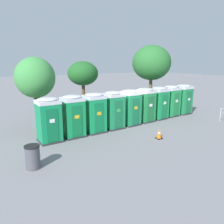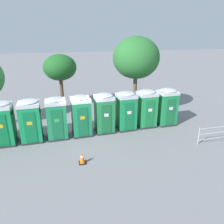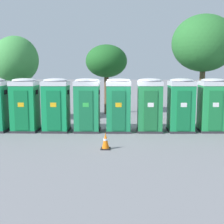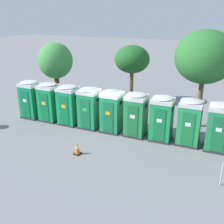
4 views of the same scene
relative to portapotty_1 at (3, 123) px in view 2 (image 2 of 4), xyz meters
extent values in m
plane|color=slate|center=(4.45, 0.49, -1.28)|extent=(120.00, 120.00, 0.00)
cube|color=#2D2D33|center=(0.00, 0.01, -1.23)|extent=(1.23, 1.21, 0.10)
cube|color=#138A48|center=(0.00, 0.01, -0.13)|extent=(1.17, 1.15, 2.10)
cube|color=#0E6B38|center=(0.01, -0.58, -0.21)|extent=(0.64, 0.04, 1.85)
cube|color=yellow|center=(0.01, -0.60, 0.07)|extent=(0.28, 0.01, 0.20)
cube|color=black|center=(0.59, 0.01, 0.60)|extent=(0.03, 0.36, 0.20)
cube|color=silver|center=(0.00, 0.01, 1.02)|extent=(1.20, 1.19, 0.20)
cube|color=#2D2D33|center=(1.49, 0.06, -1.23)|extent=(1.25, 1.22, 0.10)
cube|color=#138F4E|center=(1.49, 0.06, -0.13)|extent=(1.19, 1.16, 2.10)
cube|color=#0F6F3D|center=(1.50, -0.53, -0.21)|extent=(0.64, 0.04, 1.85)
cube|color=yellow|center=(1.50, -0.55, 0.07)|extent=(0.28, 0.01, 0.20)
cube|color=black|center=(2.08, 0.07, 0.60)|extent=(0.03, 0.36, 0.20)
cube|color=silver|center=(1.49, 0.06, 1.02)|extent=(1.23, 1.20, 0.20)
ellipsoid|color=silver|center=(1.49, 0.06, 1.17)|extent=(1.17, 1.14, 0.18)
cube|color=#2D2D33|center=(2.98, 0.11, -1.23)|extent=(1.23, 1.22, 0.10)
cube|color=#1C864F|center=(2.98, 0.11, -0.13)|extent=(1.17, 1.17, 2.10)
cube|color=#16693D|center=(2.99, -0.48, -0.21)|extent=(0.63, 0.04, 1.85)
cube|color=green|center=(2.99, -0.50, 0.07)|extent=(0.28, 0.01, 0.20)
cube|color=black|center=(3.56, 0.12, 0.60)|extent=(0.03, 0.36, 0.20)
cube|color=silver|center=(2.98, 0.11, 1.02)|extent=(1.21, 1.20, 0.20)
ellipsoid|color=silver|center=(2.98, 0.11, 1.17)|extent=(1.15, 1.14, 0.18)
cube|color=#2D2D33|center=(4.46, 0.17, -1.23)|extent=(1.22, 1.24, 0.10)
cube|color=#1B864F|center=(4.46, 0.17, -0.13)|extent=(1.16, 1.18, 2.10)
cube|color=#15693E|center=(4.49, -0.41, -0.21)|extent=(0.61, 0.05, 1.85)
cube|color=yellow|center=(4.49, -0.43, 0.07)|extent=(0.28, 0.02, 0.20)
cube|color=black|center=(5.03, 0.20, 0.60)|extent=(0.04, 0.36, 0.20)
cube|color=silver|center=(4.46, 0.17, 1.02)|extent=(1.19, 1.22, 0.20)
ellipsoid|color=silver|center=(4.46, 0.17, 1.17)|extent=(1.14, 1.16, 0.18)
cube|color=#2D2D33|center=(5.95, 0.28, -1.23)|extent=(1.20, 1.22, 0.10)
cube|color=#218243|center=(5.95, 0.28, -0.13)|extent=(1.14, 1.16, 2.10)
cube|color=#1A6634|center=(5.96, -0.31, -0.21)|extent=(0.62, 0.04, 1.85)
cube|color=white|center=(5.96, -0.33, 0.07)|extent=(0.28, 0.01, 0.20)
cube|color=black|center=(6.52, 0.29, 0.60)|extent=(0.03, 0.36, 0.20)
cube|color=silver|center=(5.95, 0.28, 1.02)|extent=(1.17, 1.19, 0.20)
ellipsoid|color=silver|center=(5.95, 0.28, 1.17)|extent=(1.12, 1.14, 0.18)
cube|color=#2D2D33|center=(7.43, 0.35, -1.23)|extent=(1.25, 1.25, 0.10)
cube|color=#198E4C|center=(7.43, 0.35, -0.13)|extent=(1.19, 1.19, 2.10)
cube|color=#136F3B|center=(7.46, -0.24, -0.21)|extent=(0.62, 0.06, 1.85)
cube|color=white|center=(7.46, -0.26, 0.07)|extent=(0.28, 0.02, 0.20)
cube|color=black|center=(8.01, 0.37, 0.60)|extent=(0.04, 0.36, 0.20)
cube|color=silver|center=(7.43, 0.35, 1.02)|extent=(1.22, 1.23, 0.20)
ellipsoid|color=silver|center=(7.43, 0.35, 1.17)|extent=(1.16, 1.17, 0.18)
cube|color=#2D2D33|center=(8.92, 0.47, -1.23)|extent=(1.24, 1.24, 0.10)
cube|color=#21944B|center=(8.92, 0.47, -0.13)|extent=(1.18, 1.18, 2.10)
cube|color=#1A743A|center=(8.94, -0.12, -0.21)|extent=(0.63, 0.05, 1.85)
cube|color=white|center=(8.94, -0.14, 0.07)|extent=(0.28, 0.02, 0.20)
cube|color=black|center=(9.50, 0.49, 0.60)|extent=(0.04, 0.36, 0.20)
cube|color=silver|center=(8.92, 0.47, 1.02)|extent=(1.21, 1.21, 0.20)
ellipsoid|color=silver|center=(8.92, 0.47, 1.17)|extent=(1.16, 1.15, 0.18)
cube|color=#2D2D33|center=(10.41, 0.44, -1.23)|extent=(1.26, 1.23, 0.10)
cube|color=#1E8649|center=(10.41, 0.44, -0.13)|extent=(1.20, 1.17, 2.10)
cube|color=#176839|center=(10.43, -0.14, -0.21)|extent=(0.64, 0.05, 1.85)
cube|color=white|center=(10.43, -0.16, 0.07)|extent=(0.28, 0.02, 0.20)
cube|color=black|center=(11.01, 0.46, 0.60)|extent=(0.03, 0.36, 0.20)
cube|color=silver|center=(10.41, 0.44, 1.02)|extent=(1.24, 1.21, 0.20)
ellipsoid|color=silver|center=(10.41, 0.44, 1.17)|extent=(1.18, 1.15, 0.18)
cylinder|color=brown|center=(3.48, 5.83, 0.15)|extent=(0.29, 0.29, 2.86)
ellipsoid|color=#1E5B23|center=(3.48, 5.83, 2.16)|extent=(2.68, 2.68, 2.11)
cylinder|color=brown|center=(9.01, 3.11, 0.47)|extent=(0.30, 0.30, 3.50)
ellipsoid|color=#286B2D|center=(9.01, 3.11, 3.07)|extent=(3.47, 3.47, 3.10)
cube|color=black|center=(4.09, -3.13, -1.26)|extent=(0.36, 0.36, 0.04)
cone|color=orange|center=(4.09, -3.13, -0.94)|extent=(0.28, 0.28, 0.60)
cylinder|color=white|center=(4.09, -3.13, -0.91)|extent=(0.17, 0.17, 0.07)
cylinder|color=#B7B7BC|center=(10.85, -2.79, -0.76)|extent=(0.06, 0.06, 1.05)
cylinder|color=#B7B7BC|center=(11.85, -2.78, -0.33)|extent=(2.00, 0.05, 0.04)
cylinder|color=#B7B7BC|center=(11.85, -2.78, -0.68)|extent=(2.00, 0.05, 0.04)
cylinder|color=#B7B7BC|center=(11.85, -2.78, -1.03)|extent=(2.00, 0.05, 0.04)
camera|label=1|loc=(-4.88, -11.94, 3.19)|focal=35.00mm
camera|label=2|loc=(3.27, -12.54, 4.88)|focal=35.00mm
camera|label=3|loc=(4.97, -14.52, 1.80)|focal=50.00mm
camera|label=4|loc=(10.71, -12.96, 5.40)|focal=42.00mm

